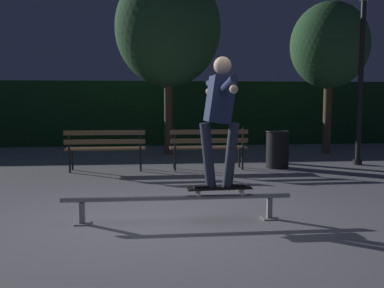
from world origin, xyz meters
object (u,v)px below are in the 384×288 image
Objects in this scene: park_bench_leftmost at (106,145)px; tree_behind_benches at (168,29)px; skateboarder at (220,111)px; trash_can at (277,149)px; grind_rail at (178,201)px; park_bench_left_center at (209,144)px; lamp_post_right at (362,53)px; tree_far_right at (330,46)px; skateboard at (219,188)px.

park_bench_leftmost is 0.33× the size of tree_behind_benches.
trash_can is (1.89, 3.84, -0.91)m from skateboarder.
park_bench_leftmost is (-1.22, 3.73, 0.29)m from grind_rail.
trash_can is (1.50, 0.11, -0.12)m from park_bench_left_center.
lamp_post_right is at bearing -28.17° from tree_behind_benches.
skateboard is at bearing -122.69° from tree_far_right.
tree_far_right is 4.34m from tree_behind_benches.
trash_can is at bearing -172.27° from lamp_post_right.
tree_far_right reaches higher than lamp_post_right.
park_bench_left_center is (0.38, 3.73, -0.79)m from skateboarder.
tree_far_right reaches higher than park_bench_leftmost.
skateboard is 0.94m from skateboarder.
grind_rail is at bearing -103.36° from park_bench_left_center.
skateboard is 4.11m from park_bench_leftmost.
skateboarder is 3.83m from park_bench_left_center.
park_bench_left_center is at bearing 0.00° from park_bench_leftmost.
park_bench_left_center reaches higher than grind_rail.
grind_rail is at bearing -71.85° from park_bench_leftmost.
skateboard is 0.19× the size of tree_far_right.
tree_far_right reaches higher than skateboarder.
park_bench_left_center is (0.39, 3.73, 0.15)m from skateboard.
skateboarder is 4.38m from trash_can.
tree_far_right is 1.04× the size of lamp_post_right.
park_bench_left_center is at bearing 76.64° from grind_rail.
park_bench_leftmost is 0.40× the size of tree_far_right.
park_bench_left_center is 0.33× the size of tree_behind_benches.
trash_can is (2.22, -2.49, -2.88)m from tree_behind_benches.
tree_behind_benches is at bearing 131.74° from trash_can.
grind_rail is 0.71× the size of lamp_post_right.
grind_rail is 7.03m from tree_behind_benches.
grind_rail is 3.48× the size of skateboard.
trash_can is at bearing -48.26° from tree_behind_benches.
tree_behind_benches is (0.17, 6.33, 3.04)m from grind_rail.
lamp_post_right is 2.85m from trash_can.
skateboarder is at bearing -95.85° from park_bench_left_center.
park_bench_leftmost is 6.65m from tree_far_right.
tree_far_right is at bearing 85.66° from lamp_post_right.
skateboard is 0.16× the size of tree_behind_benches.
trash_can reaches higher than grind_rail.
tree_behind_benches reaches higher than lamp_post_right.
park_bench_leftmost reaches higher than grind_rail.
tree_far_right is at bearing 34.55° from park_bench_left_center.
grind_rail is at bearing 180.00° from skateboard.
skateboard is 0.51× the size of skateboarder.
lamp_post_right is at bearing 47.05° from skateboarder.
tree_behind_benches is 4.41m from trash_can.
park_bench_leftmost is at bearing -178.23° from trash_can.
skateboard is at bearing -132.97° from lamp_post_right.
tree_behind_benches reaches higher than park_bench_leftmost.
park_bench_left_center reaches higher than trash_can.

